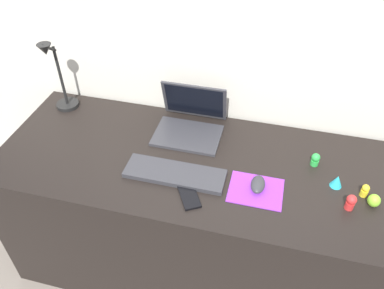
% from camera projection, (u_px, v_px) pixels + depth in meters
% --- Properties ---
extents(ground_plane, '(6.00, 6.00, 0.00)m').
position_uv_depth(ground_plane, '(199.00, 260.00, 2.11)').
color(ground_plane, slate).
extents(back_wall, '(2.97, 0.05, 1.39)m').
position_uv_depth(back_wall, '(218.00, 119.00, 1.94)').
color(back_wall, silver).
rests_on(back_wall, ground_plane).
extents(desk, '(1.77, 0.68, 0.74)m').
position_uv_depth(desk, '(200.00, 217.00, 1.87)').
color(desk, black).
rests_on(desk, ground_plane).
extents(laptop, '(0.30, 0.27, 0.21)m').
position_uv_depth(laptop, '(191.00, 120.00, 1.76)').
color(laptop, '#333338').
rests_on(laptop, desk).
extents(keyboard, '(0.41, 0.13, 0.02)m').
position_uv_depth(keyboard, '(175.00, 174.00, 1.56)').
color(keyboard, '#333338').
rests_on(keyboard, desk).
extents(mousepad, '(0.21, 0.17, 0.00)m').
position_uv_depth(mousepad, '(256.00, 190.00, 1.50)').
color(mousepad, purple).
rests_on(mousepad, desk).
extents(mouse, '(0.06, 0.10, 0.03)m').
position_uv_depth(mouse, '(258.00, 184.00, 1.50)').
color(mouse, '#333338').
rests_on(mouse, mousepad).
extents(cell_phone, '(0.12, 0.14, 0.01)m').
position_uv_depth(cell_phone, '(189.00, 196.00, 1.48)').
color(cell_phone, black).
rests_on(cell_phone, desk).
extents(desk_lamp, '(0.11, 0.15, 0.37)m').
position_uv_depth(desk_lamp, '(58.00, 78.00, 1.81)').
color(desk_lamp, black).
rests_on(desk_lamp, desk).
extents(toy_figurine_lime, '(0.05, 0.05, 0.05)m').
position_uv_depth(toy_figurine_lime, '(374.00, 201.00, 1.43)').
color(toy_figurine_lime, '#8CDB33').
rests_on(toy_figurine_lime, desk).
extents(toy_figurine_green, '(0.04, 0.04, 0.06)m').
position_uv_depth(toy_figurine_green, '(315.00, 159.00, 1.60)').
color(toy_figurine_green, green).
rests_on(toy_figurine_green, desk).
extents(toy_figurine_red, '(0.04, 0.04, 0.07)m').
position_uv_depth(toy_figurine_red, '(351.00, 202.00, 1.42)').
color(toy_figurine_red, red).
rests_on(toy_figurine_red, desk).
extents(toy_figurine_yellow, '(0.03, 0.03, 0.05)m').
position_uv_depth(toy_figurine_yellow, '(365.00, 190.00, 1.47)').
color(toy_figurine_yellow, yellow).
rests_on(toy_figurine_yellow, desk).
extents(toy_figurine_cyan, '(0.05, 0.05, 0.05)m').
position_uv_depth(toy_figurine_cyan, '(337.00, 181.00, 1.51)').
color(toy_figurine_cyan, '#28B7CC').
rests_on(toy_figurine_cyan, desk).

